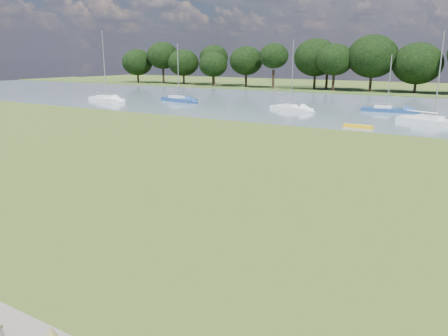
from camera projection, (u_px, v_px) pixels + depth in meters
The scene contains 10 objects.
ground at pixel (245, 194), 21.92m from camera, with size 220.00×220.00×0.00m, color #525F27.
river at pixel (400, 110), 56.66m from camera, with size 220.00×40.00×0.10m, color slate.
far_bank at pixel (430, 94), 81.47m from camera, with size 220.00×20.00×0.40m, color #4C6626.
kayak at pixel (358, 126), 42.07m from camera, with size 2.82×0.66×0.28m, color yellow.
tree_line at pixel (417, 60), 77.79m from camera, with size 137.63×8.52×10.31m.
sailboat_2 at pixel (433, 119), 44.26m from camera, with size 7.56×4.59×9.09m.
sailboat_3 at pixel (178, 98), 66.31m from camera, with size 6.54×2.92×8.54m.
sailboat_5 at pixel (386, 108), 54.07m from camera, with size 6.11×2.26×6.87m.
sailboat_6 at pixel (106, 98), 66.91m from camera, with size 7.23×3.23×10.38m.
sailboat_7 at pixel (291, 107), 55.70m from camera, with size 6.19×3.59×8.70m.
Camera 1 is at (9.98, -18.40, 6.71)m, focal length 35.00 mm.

